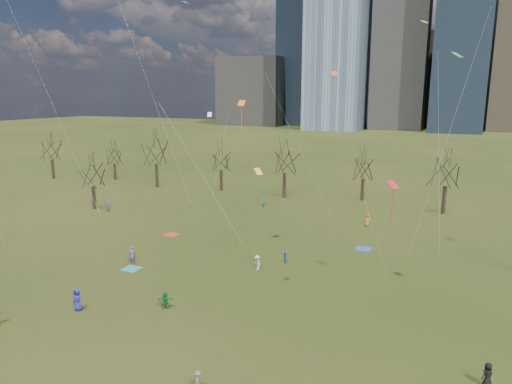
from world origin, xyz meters
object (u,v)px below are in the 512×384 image
at_px(blanket_navy, 364,249).
at_px(person_0, 78,299).
at_px(blanket_crimson, 171,235).
at_px(blanket_teal, 131,269).

bearing_deg(blanket_navy, person_0, -127.49).
distance_m(blanket_navy, blanket_crimson, 22.38).
relative_size(blanket_teal, blanket_navy, 1.00).
relative_size(blanket_teal, blanket_crimson, 1.00).
xyz_separation_m(blanket_navy, blanket_crimson, (-22.05, -3.83, 0.00)).
relative_size(blanket_navy, person_0, 0.90).
height_order(blanket_teal, person_0, person_0).
xyz_separation_m(blanket_teal, blanket_navy, (19.47, 14.59, 0.00)).
height_order(blanket_crimson, person_0, person_0).
bearing_deg(blanket_teal, person_0, -78.84).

